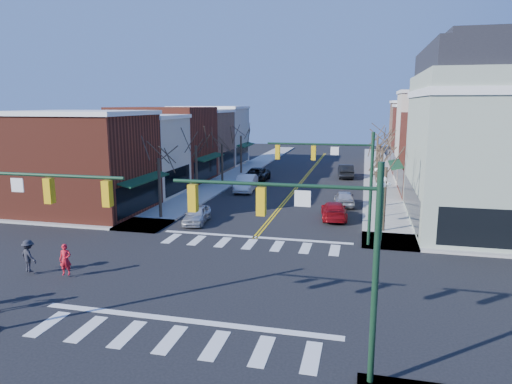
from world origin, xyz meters
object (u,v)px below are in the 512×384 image
Objects in this scene: car_right_far at (346,171)px; pedestrian_dark_b at (29,256)px; victorian_corner at (505,136)px; car_left_mid at (246,183)px; car_left_far at (256,175)px; car_right_mid at (344,198)px; car_left_near at (197,214)px; lamppost_midblock at (380,181)px; car_right_near at (334,210)px; pedestrian_red_a at (65,260)px; lamppost_corner at (383,198)px.

car_right_far is 39.51m from pedestrian_dark_b.
victorian_corner is 2.82× the size of car_left_mid.
pedestrian_dark_b reaches higher than car_left_far.
car_right_mid is 15.98m from car_right_far.
pedestrian_dark_b is (-4.82, -12.00, 0.35)m from car_left_near.
victorian_corner is at bearing -27.46° from car_left_mid.
lamppost_midblock is 1.11× the size of car_left_near.
pedestrian_dark_b is (-5.20, -25.23, 0.18)m from car_left_mid.
car_right_near is 21.57m from pedestrian_dark_b.
pedestrian_red_a is (-16.04, -16.54, -1.99)m from lamppost_midblock.
car_left_far is at bearing 70.15° from pedestrian_red_a.
pedestrian_dark_b is at bearing -137.67° from lamppost_midblock.
car_left_far is 1.39× the size of car_right_mid.
lamppost_midblock is 5.46m from car_right_mid.
lamppost_corner is 20.07m from car_left_mid.
car_left_mid is at bearing 68.20° from pedestrian_red_a.
car_right_far is 2.98× the size of pedestrian_red_a.
car_right_far is (-3.40, 20.05, -2.15)m from lamppost_midblock.
lamppost_corner is at bearing 91.47° from car_right_far.
lamppost_corner reaches higher than pedestrian_red_a.
car_left_mid reaches higher than car_right_far.
car_right_far is (0.00, 20.94, 0.13)m from car_right_near.
lamppost_midblock is 23.12m from pedestrian_red_a.
lamppost_corner is at bearing -53.58° from car_left_mid.
lamppost_corner is 2.64× the size of pedestrian_red_a.
lamppost_midblock is 0.93× the size of car_right_near.
car_left_mid is (-21.30, 9.15, -5.83)m from victorian_corner.
lamppost_midblock is 2.64× the size of pedestrian_red_a.
lamppost_midblock is 0.88× the size of car_right_far.
lamppost_midblock is at bearing 30.95° from pedestrian_red_a.
pedestrian_dark_b is (-15.38, -20.66, 0.33)m from car_right_mid.
victorian_corner is 3.54× the size of car_right_mid.
car_right_mid is at bearing -47.06° from car_left_far.
victorian_corner reaches higher than car_right_far.
car_left_near is 0.97× the size of car_right_mid.
car_right_far is at bearing 97.30° from lamppost_corner.
car_right_near is at bearing 84.17° from car_right_far.
car_right_near is 1.16× the size of car_right_mid.
car_right_far reaches higher than car_left_near.
pedestrian_red_a is (-2.66, -11.96, 0.31)m from car_left_near.
car_right_near is (-11.70, -0.39, -5.98)m from victorian_corner.
car_left_far is at bearing -51.88° from car_right_mid.
lamppost_corner reaches higher than car_left_far.
car_left_near is 12.26m from pedestrian_red_a.
car_right_near is at bearing -59.26° from car_left_far.
victorian_corner is 10.89m from lamppost_corner.
lamppost_midblock is at bearing -171.96° from car_right_near.
lamppost_midblock is at bearing 90.00° from lamppost_corner.
lamppost_corner is at bearing -144.14° from victorian_corner.
car_right_far is at bearing 61.91° from car_left_near.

